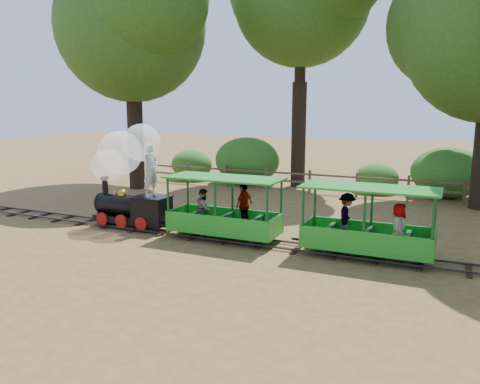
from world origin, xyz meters
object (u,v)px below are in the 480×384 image
at_px(locomotive, 126,169).
at_px(carriage_rear, 366,228).
at_px(fence, 333,181).
at_px(carriage_front, 225,214).

bearing_deg(locomotive, carriage_rear, -0.23).
xyz_separation_m(locomotive, fence, (4.42, 7.93, -1.22)).
xyz_separation_m(carriage_front, fence, (1.12, 7.95, -0.16)).
bearing_deg(fence, carriage_front, -98.05).
distance_m(carriage_front, fence, 8.03).
xyz_separation_m(carriage_front, carriage_rear, (3.82, -0.01, 0.01)).
bearing_deg(locomotive, carriage_front, -0.39).
bearing_deg(carriage_front, fence, 81.95).
height_order(carriage_rear, fence, carriage_rear).
relative_size(carriage_front, fence, 0.18).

